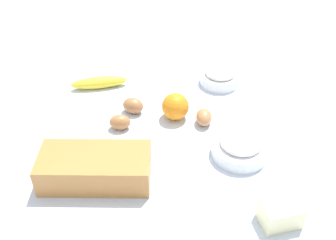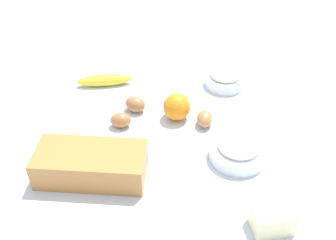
{
  "view_description": "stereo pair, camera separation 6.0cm",
  "coord_description": "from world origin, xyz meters",
  "px_view_note": "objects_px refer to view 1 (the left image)",
  "views": [
    {
      "loc": [
        -0.12,
        0.9,
        0.76
      ],
      "look_at": [
        0.0,
        0.0,
        0.04
      ],
      "focal_mm": 42.35,
      "sensor_mm": 36.0,
      "label": 1
    },
    {
      "loc": [
        -0.18,
        0.89,
        0.76
      ],
      "look_at": [
        0.0,
        0.0,
        0.04
      ],
      "focal_mm": 42.35,
      "sensor_mm": 36.0,
      "label": 2
    }
  ],
  "objects_px": {
    "orange_fruit": "(175,106)",
    "butter_block": "(281,214)",
    "banana": "(99,82)",
    "egg_near_butter": "(204,117)",
    "egg_beside_bowl": "(120,122)",
    "flour_bowl": "(220,76)",
    "loaf_pan": "(95,167)",
    "sugar_bowl": "(240,147)",
    "egg_loose": "(133,106)"
  },
  "relations": [
    {
      "from": "loaf_pan",
      "to": "banana",
      "type": "xyz_separation_m",
      "value": [
        0.11,
        -0.42,
        -0.02
      ]
    },
    {
      "from": "egg_loose",
      "to": "flour_bowl",
      "type": "bearing_deg",
      "value": -142.39
    },
    {
      "from": "egg_beside_bowl",
      "to": "sugar_bowl",
      "type": "bearing_deg",
      "value": 168.9
    },
    {
      "from": "loaf_pan",
      "to": "flour_bowl",
      "type": "xyz_separation_m",
      "value": [
        -0.3,
        -0.5,
        -0.01
      ]
    },
    {
      "from": "banana",
      "to": "flour_bowl",
      "type": "bearing_deg",
      "value": -168.82
    },
    {
      "from": "flour_bowl",
      "to": "egg_beside_bowl",
      "type": "bearing_deg",
      "value": 45.04
    },
    {
      "from": "sugar_bowl",
      "to": "butter_block",
      "type": "bearing_deg",
      "value": 112.23
    },
    {
      "from": "egg_beside_bowl",
      "to": "orange_fruit",
      "type": "bearing_deg",
      "value": -154.67
    },
    {
      "from": "sugar_bowl",
      "to": "banana",
      "type": "bearing_deg",
      "value": -30.24
    },
    {
      "from": "loaf_pan",
      "to": "sugar_bowl",
      "type": "relative_size",
      "value": 1.89
    },
    {
      "from": "butter_block",
      "to": "orange_fruit",
      "type": "bearing_deg",
      "value": -51.78
    },
    {
      "from": "sugar_bowl",
      "to": "butter_block",
      "type": "height_order",
      "value": "sugar_bowl"
    },
    {
      "from": "egg_loose",
      "to": "loaf_pan",
      "type": "bearing_deg",
      "value": 82.78
    },
    {
      "from": "egg_loose",
      "to": "egg_near_butter",
      "type": "bearing_deg",
      "value": 172.94
    },
    {
      "from": "egg_near_butter",
      "to": "egg_beside_bowl",
      "type": "xyz_separation_m",
      "value": [
        0.25,
        0.06,
        -0.0
      ]
    },
    {
      "from": "sugar_bowl",
      "to": "butter_block",
      "type": "distance_m",
      "value": 0.24
    },
    {
      "from": "banana",
      "to": "egg_beside_bowl",
      "type": "bearing_deg",
      "value": 120.26
    },
    {
      "from": "butter_block",
      "to": "egg_beside_bowl",
      "type": "relative_size",
      "value": 1.43
    },
    {
      "from": "loaf_pan",
      "to": "flour_bowl",
      "type": "relative_size",
      "value": 2.18
    },
    {
      "from": "loaf_pan",
      "to": "egg_near_butter",
      "type": "distance_m",
      "value": 0.37
    },
    {
      "from": "butter_block",
      "to": "egg_near_butter",
      "type": "height_order",
      "value": "butter_block"
    },
    {
      "from": "egg_near_butter",
      "to": "egg_beside_bowl",
      "type": "distance_m",
      "value": 0.25
    },
    {
      "from": "banana",
      "to": "sugar_bowl",
      "type": "bearing_deg",
      "value": 149.76
    },
    {
      "from": "flour_bowl",
      "to": "orange_fruit",
      "type": "height_order",
      "value": "orange_fruit"
    },
    {
      "from": "butter_block",
      "to": "banana",
      "type": "bearing_deg",
      "value": -41.3
    },
    {
      "from": "orange_fruit",
      "to": "butter_block",
      "type": "bearing_deg",
      "value": 128.22
    },
    {
      "from": "banana",
      "to": "egg_near_butter",
      "type": "distance_m",
      "value": 0.4
    },
    {
      "from": "banana",
      "to": "orange_fruit",
      "type": "height_order",
      "value": "orange_fruit"
    },
    {
      "from": "sugar_bowl",
      "to": "egg_near_butter",
      "type": "bearing_deg",
      "value": -49.71
    },
    {
      "from": "flour_bowl",
      "to": "loaf_pan",
      "type": "bearing_deg",
      "value": 58.8
    },
    {
      "from": "flour_bowl",
      "to": "sugar_bowl",
      "type": "height_order",
      "value": "sugar_bowl"
    },
    {
      "from": "flour_bowl",
      "to": "egg_near_butter",
      "type": "xyz_separation_m",
      "value": [
        0.04,
        0.23,
        -0.0
      ]
    },
    {
      "from": "orange_fruit",
      "to": "egg_loose",
      "type": "bearing_deg",
      "value": -4.1
    },
    {
      "from": "loaf_pan",
      "to": "butter_block",
      "type": "height_order",
      "value": "loaf_pan"
    },
    {
      "from": "orange_fruit",
      "to": "egg_near_butter",
      "type": "height_order",
      "value": "orange_fruit"
    },
    {
      "from": "loaf_pan",
      "to": "egg_near_butter",
      "type": "relative_size",
      "value": 4.48
    },
    {
      "from": "sugar_bowl",
      "to": "flour_bowl",
      "type": "bearing_deg",
      "value": -79.56
    },
    {
      "from": "sugar_bowl",
      "to": "egg_near_butter",
      "type": "xyz_separation_m",
      "value": [
        0.11,
        -0.13,
        -0.01
      ]
    },
    {
      "from": "loaf_pan",
      "to": "sugar_bowl",
      "type": "xyz_separation_m",
      "value": [
        -0.37,
        -0.14,
        -0.01
      ]
    },
    {
      "from": "butter_block",
      "to": "egg_beside_bowl",
      "type": "bearing_deg",
      "value": -33.04
    },
    {
      "from": "loaf_pan",
      "to": "flour_bowl",
      "type": "height_order",
      "value": "loaf_pan"
    },
    {
      "from": "banana",
      "to": "egg_loose",
      "type": "xyz_separation_m",
      "value": [
        -0.14,
        0.12,
        0.01
      ]
    },
    {
      "from": "flour_bowl",
      "to": "egg_beside_bowl",
      "type": "distance_m",
      "value": 0.41
    },
    {
      "from": "flour_bowl",
      "to": "sugar_bowl",
      "type": "distance_m",
      "value": 0.36
    },
    {
      "from": "orange_fruit",
      "to": "egg_near_butter",
      "type": "bearing_deg",
      "value": 168.57
    },
    {
      "from": "egg_beside_bowl",
      "to": "egg_loose",
      "type": "distance_m",
      "value": 0.09
    },
    {
      "from": "sugar_bowl",
      "to": "egg_beside_bowl",
      "type": "height_order",
      "value": "sugar_bowl"
    },
    {
      "from": "banana",
      "to": "egg_beside_bowl",
      "type": "xyz_separation_m",
      "value": [
        -0.12,
        0.21,
        0.0
      ]
    },
    {
      "from": "butter_block",
      "to": "egg_near_butter",
      "type": "distance_m",
      "value": 0.4
    },
    {
      "from": "butter_block",
      "to": "egg_near_butter",
      "type": "xyz_separation_m",
      "value": [
        0.2,
        -0.34,
        -0.01
      ]
    }
  ]
}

